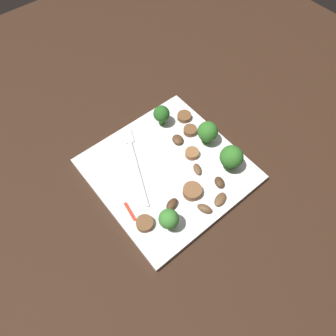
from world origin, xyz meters
The scene contains 19 objects.
ground_plane centered at (0.00, 0.00, 0.00)m, with size 1.40×1.40×0.00m, color black.
plate centered at (0.00, 0.00, 0.01)m, with size 0.27×0.27×0.01m, color white.
fork centered at (0.06, 0.04, 0.02)m, with size 0.17×0.08×0.00m.
broccoli_floret_0 centered at (0.09, -0.06, 0.04)m, with size 0.03×0.03×0.05m.
broccoli_floret_1 centered at (0.00, -0.10, 0.05)m, with size 0.04×0.04×0.05m.
broccoli_floret_2 centered at (-0.07, -0.09, 0.05)m, with size 0.04×0.04×0.06m.
broccoli_floret_3 centered at (-0.09, 0.07, 0.05)m, with size 0.03×0.03×0.05m.
sausage_slice_0 centered at (0.04, -0.09, 0.02)m, with size 0.03×0.03×0.01m, color brown.
sausage_slice_1 centered at (0.07, -0.11, 0.02)m, with size 0.03×0.03×0.01m, color brown.
sausage_slice_2 centered at (-0.06, 0.10, 0.02)m, with size 0.03×0.03×0.01m, color brown.
sausage_slice_3 centered at (-0.07, 0.00, 0.02)m, with size 0.03×0.03×0.02m, color brown.
sausage_slice_4 centered at (-0.01, -0.06, 0.02)m, with size 0.03×0.03×0.01m, color brown.
mushroom_0 centered at (0.04, -0.06, 0.02)m, with size 0.03×0.02×0.01m, color #4C331E.
mushroom_1 centered at (-0.11, 0.01, 0.02)m, with size 0.03×0.01×0.01m, color brown.
mushroom_2 centered at (-0.07, 0.04, 0.02)m, with size 0.03×0.02×0.01m, color #422B19.
mushroom_3 centered at (-0.04, -0.04, 0.02)m, with size 0.03×0.01×0.01m, color brown.
mushroom_4 centered at (-0.11, -0.03, 0.02)m, with size 0.03×0.02×0.01m, color brown.
mushroom_5 centered at (-0.09, -0.05, 0.02)m, with size 0.02×0.02×0.01m, color #422B19.
pepper_strip_2 centered at (-0.03, 0.11, 0.02)m, with size 0.04×0.01×0.00m, color red.
Camera 1 is at (-0.23, 0.19, 0.51)m, focal length 32.20 mm.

